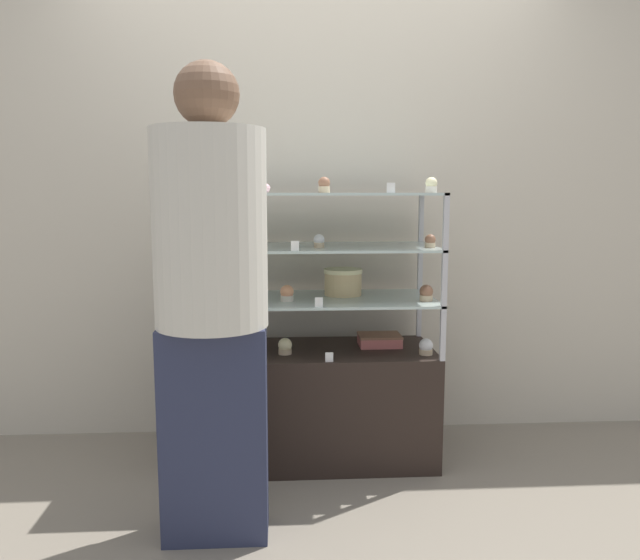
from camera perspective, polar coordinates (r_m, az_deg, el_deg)
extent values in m
plane|color=gray|center=(3.25, 0.00, -15.82)|extent=(20.00, 20.00, 0.00)
cube|color=beige|center=(3.37, -0.43, 7.80)|extent=(8.00, 0.05, 2.60)
cube|color=black|center=(3.15, 0.00, -11.21)|extent=(1.11, 0.52, 0.55)
cube|color=#B7B7BC|center=(3.29, -9.74, -3.18)|extent=(0.02, 0.02, 0.25)
cube|color=#B7B7BC|center=(3.35, 9.04, -2.97)|extent=(0.02, 0.02, 0.25)
cube|color=#B7B7BC|center=(2.81, -10.81, -5.13)|extent=(0.02, 0.02, 0.25)
cube|color=#B7B7BC|center=(2.88, 11.16, -4.82)|extent=(0.02, 0.02, 0.25)
cube|color=#B2C6C1|center=(3.02, 0.00, -1.78)|extent=(1.11, 0.52, 0.01)
cube|color=#B7B7BC|center=(3.25, -9.85, 1.18)|extent=(0.02, 0.02, 0.25)
cube|color=#B7B7BC|center=(3.32, 9.13, 1.32)|extent=(0.02, 0.02, 0.25)
cube|color=#B7B7BC|center=(2.77, -10.95, -0.03)|extent=(0.02, 0.02, 0.25)
cube|color=#B7B7BC|center=(2.84, 11.30, 0.16)|extent=(0.02, 0.02, 0.25)
cube|color=#B2C6C1|center=(2.98, 0.00, 3.01)|extent=(1.11, 0.52, 0.01)
cube|color=#B7B7BC|center=(3.23, -9.96, 5.63)|extent=(0.02, 0.02, 0.25)
cube|color=#B7B7BC|center=(3.30, 9.23, 5.69)|extent=(0.02, 0.02, 0.25)
cube|color=#B7B7BC|center=(2.75, -11.09, 5.19)|extent=(0.02, 0.02, 0.25)
cube|color=#B7B7BC|center=(2.82, 11.44, 5.25)|extent=(0.02, 0.02, 0.25)
cube|color=#B2C6C1|center=(2.97, 0.00, 7.87)|extent=(1.11, 0.52, 0.01)
cylinder|color=#DBBC84|center=(3.10, 2.11, -0.37)|extent=(0.18, 0.18, 0.11)
cylinder|color=#F4EAB2|center=(3.09, 2.12, 0.83)|extent=(0.19, 0.19, 0.02)
cube|color=#C66660|center=(3.14, 5.46, -5.57)|extent=(0.21, 0.16, 0.05)
cube|color=#8C5B42|center=(3.14, 5.47, -5.07)|extent=(0.21, 0.16, 0.01)
cylinder|color=white|center=(2.98, -9.52, -6.59)|extent=(0.06, 0.06, 0.03)
sphere|color=silver|center=(2.98, -9.53, -6.01)|extent=(0.07, 0.07, 0.07)
cylinder|color=#CCB28C|center=(2.98, -3.21, -6.52)|extent=(0.06, 0.06, 0.03)
sphere|color=#F4EAB2|center=(2.97, -3.22, -5.94)|extent=(0.07, 0.07, 0.07)
cylinder|color=#CCB28C|center=(3.00, 9.65, -6.49)|extent=(0.06, 0.06, 0.03)
sphere|color=white|center=(3.00, 9.66, -5.91)|extent=(0.07, 0.07, 0.07)
cube|color=white|center=(2.83, 0.85, -7.08)|extent=(0.04, 0.00, 0.04)
cylinder|color=beige|center=(2.96, -9.25, -1.67)|extent=(0.06, 0.06, 0.03)
sphere|color=silver|center=(2.96, -9.26, -1.07)|extent=(0.06, 0.06, 0.06)
cylinder|color=beige|center=(2.93, -3.03, -1.68)|extent=(0.06, 0.06, 0.03)
sphere|color=#E5996B|center=(2.93, -3.04, -1.07)|extent=(0.06, 0.06, 0.06)
cylinder|color=#CCB28C|center=(2.98, 9.68, -1.63)|extent=(0.06, 0.06, 0.03)
sphere|color=#8C5B42|center=(2.97, 9.69, -1.03)|extent=(0.06, 0.06, 0.06)
cube|color=white|center=(2.77, -0.10, -2.05)|extent=(0.04, 0.00, 0.04)
cylinder|color=white|center=(2.95, -9.83, 3.19)|extent=(0.05, 0.05, 0.02)
sphere|color=silver|center=(2.95, -9.84, 3.68)|extent=(0.05, 0.05, 0.05)
cylinder|color=#CCB28C|center=(2.89, -0.09, 3.21)|extent=(0.05, 0.05, 0.02)
sphere|color=white|center=(2.89, -0.09, 3.72)|extent=(0.05, 0.05, 0.05)
cylinder|color=#CCB28C|center=(2.94, 10.03, 3.16)|extent=(0.05, 0.05, 0.02)
sphere|color=#8C5B42|center=(2.94, 10.04, 3.66)|extent=(0.05, 0.05, 0.05)
cube|color=white|center=(2.74, -2.30, 3.14)|extent=(0.04, 0.00, 0.04)
cylinder|color=beige|center=(2.84, -9.79, 8.16)|extent=(0.05, 0.05, 0.03)
sphere|color=white|center=(2.84, -9.80, 8.76)|extent=(0.05, 0.05, 0.05)
cylinder|color=#CCB28C|center=(2.85, 0.38, 8.28)|extent=(0.05, 0.05, 0.03)
sphere|color=#8C5B42|center=(2.85, 0.38, 8.88)|extent=(0.05, 0.05, 0.05)
cylinder|color=beige|center=(2.95, 10.13, 8.15)|extent=(0.05, 0.05, 0.03)
sphere|color=#F4EAB2|center=(2.95, 10.15, 8.72)|extent=(0.05, 0.05, 0.05)
cube|color=white|center=(2.77, 6.50, 8.38)|extent=(0.04, 0.00, 0.04)
torus|color=#EFB2BC|center=(2.93, -5.83, 8.37)|extent=(0.13, 0.13, 0.04)
cube|color=#282D47|center=(2.47, -9.58, -13.53)|extent=(0.39, 0.22, 0.82)
cylinder|color=beige|center=(2.30, -10.02, 4.61)|extent=(0.41, 0.41, 0.72)
sphere|color=brown|center=(2.32, -10.32, 16.38)|extent=(0.23, 0.23, 0.23)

